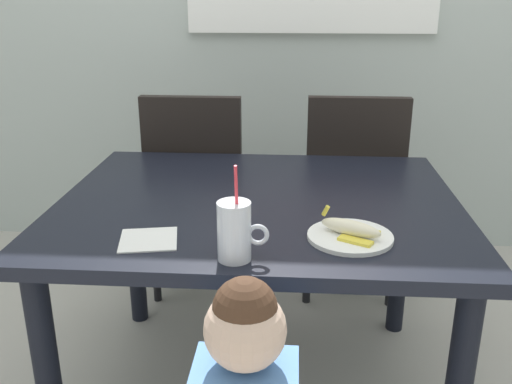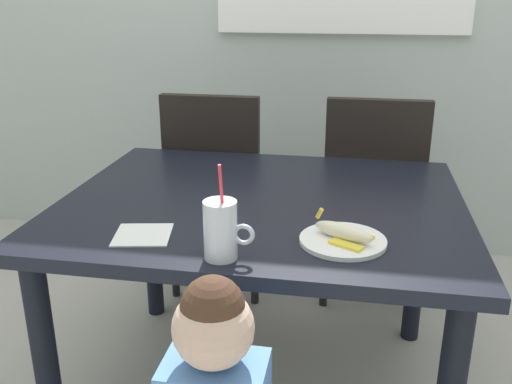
% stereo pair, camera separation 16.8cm
% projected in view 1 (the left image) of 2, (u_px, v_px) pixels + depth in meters
% --- Properties ---
extents(dining_table, '(1.27, 1.03, 0.74)m').
position_uv_depth(dining_table, '(259.00, 227.00, 1.84)').
color(dining_table, black).
rests_on(dining_table, ground).
extents(dining_chair_left, '(0.44, 0.45, 0.96)m').
position_uv_depth(dining_chair_left, '(198.00, 184.00, 2.55)').
color(dining_chair_left, black).
rests_on(dining_chair_left, ground).
extents(dining_chair_right, '(0.44, 0.44, 0.96)m').
position_uv_depth(dining_chair_right, '(352.00, 185.00, 2.54)').
color(dining_chair_right, black).
rests_on(dining_chair_right, ground).
extents(milk_cup, '(0.13, 0.08, 0.25)m').
position_uv_depth(milk_cup, '(235.00, 234.00, 1.38)').
color(milk_cup, silver).
rests_on(milk_cup, dining_table).
extents(snack_plate, '(0.23, 0.23, 0.01)m').
position_uv_depth(snack_plate, '(350.00, 237.00, 1.51)').
color(snack_plate, white).
rests_on(snack_plate, dining_table).
extents(peeled_banana, '(0.17, 0.14, 0.07)m').
position_uv_depth(peeled_banana, '(351.00, 229.00, 1.50)').
color(peeled_banana, '#F4EAC6').
rests_on(peeled_banana, snack_plate).
extents(paper_napkin, '(0.18, 0.18, 0.00)m').
position_uv_depth(paper_napkin, '(148.00, 240.00, 1.50)').
color(paper_napkin, white).
rests_on(paper_napkin, dining_table).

